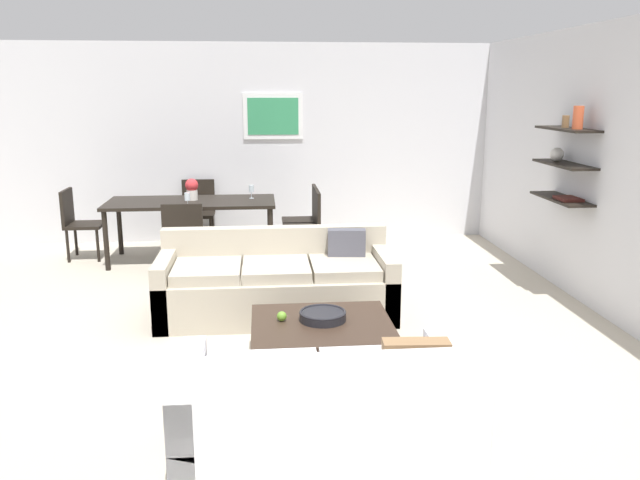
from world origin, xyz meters
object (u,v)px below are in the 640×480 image
dining_table (191,206)px  dining_chair_right_near (308,221)px  loveseat_white (325,414)px  dining_chair_right_far (306,215)px  sofa_beige (277,285)px  coffee_table (322,347)px  centerpiece_vase (192,189)px  decorative_bowl (323,315)px  dining_chair_head (198,208)px  wine_glass_head (194,187)px  apple_on_coffee_table (282,316)px  dining_chair_foot (184,236)px  wine_glass_foot (187,197)px  wine_glass_right_far (251,189)px  dining_chair_left_far (77,219)px

dining_table → dining_chair_right_near: dining_chair_right_near is taller
loveseat_white → dining_chair_right_far: dining_chair_right_far is taller
sofa_beige → coffee_table: bearing=-76.8°
dining_chair_right_near → centerpiece_vase: size_ratio=3.32×
decorative_bowl → dining_chair_head: size_ratio=0.41×
sofa_beige → dining_chair_right_far: bearing=79.2°
wine_glass_head → dining_chair_right_far: bearing=-7.3°
apple_on_coffee_table → dining_chair_right_near: size_ratio=0.08×
dining_chair_foot → wine_glass_head: bearing=90.0°
dining_chair_right_near → loveseat_white: bearing=-93.0°
coffee_table → dining_chair_head: size_ratio=1.20×
dining_table → wine_glass_foot: (-0.00, -0.38, 0.17)m
dining_chair_right_near → wine_glass_head: 1.58m
coffee_table → decorative_bowl: 0.24m
coffee_table → dining_chair_right_near: dining_chair_right_near is taller
dining_chair_head → wine_glass_right_far: (0.74, -0.74, 0.36)m
sofa_beige → dining_chair_head: dining_chair_head is taller
dining_table → wine_glass_right_far: size_ratio=12.25×
dining_table → wine_glass_head: wine_glass_head is taller
decorative_bowl → wine_glass_foot: bearing=114.0°
sofa_beige → wine_glass_right_far: bearing=96.5°
coffee_table → wine_glass_head: 4.03m
dining_table → wine_glass_head: (-0.00, 0.38, 0.18)m
dining_table → dining_chair_right_far: size_ratio=2.32×
loveseat_white → sofa_beige: bearing=94.7°
wine_glass_head → wine_glass_right_far: wine_glass_right_far is taller
apple_on_coffee_table → dining_table: bearing=106.7°
wine_glass_head → coffee_table: bearing=-71.1°
wine_glass_foot → dining_chair_head: bearing=90.0°
wine_glass_right_far → wine_glass_foot: bearing=-146.3°
wine_glass_foot → centerpiece_vase: bearing=88.7°
loveseat_white → dining_chair_foot: size_ratio=1.88×
dining_chair_head → wine_glass_head: (-0.00, -0.47, 0.35)m
sofa_beige → dining_chair_right_far: 2.35m
sofa_beige → coffee_table: size_ratio=2.06×
dining_chair_right_near → dining_chair_right_far: (0.00, 0.40, 0.00)m
loveseat_white → dining_chair_right_near: 4.41m
apple_on_coffee_table → wine_glass_foot: bearing=108.8°
decorative_bowl → dining_chair_left_far: bearing=127.9°
coffee_table → dining_chair_head: bearing=107.0°
dining_chair_right_far → wine_glass_head: size_ratio=5.66×
dining_chair_right_near → decorative_bowl: bearing=-92.3°
dining_chair_left_far → wine_glass_head: 1.48m
sofa_beige → dining_chair_foot: dining_chair_foot is taller
dining_chair_head → wine_glass_head: size_ratio=5.66×
dining_table → wine_glass_head: 0.42m
dining_chair_right_near → wine_glass_right_far: (-0.69, 0.31, 0.36)m
loveseat_white → decorative_bowl: (0.11, 1.28, 0.13)m
decorative_bowl → dining_chair_head: bearing=107.4°
decorative_bowl → dining_table: size_ratio=0.17×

